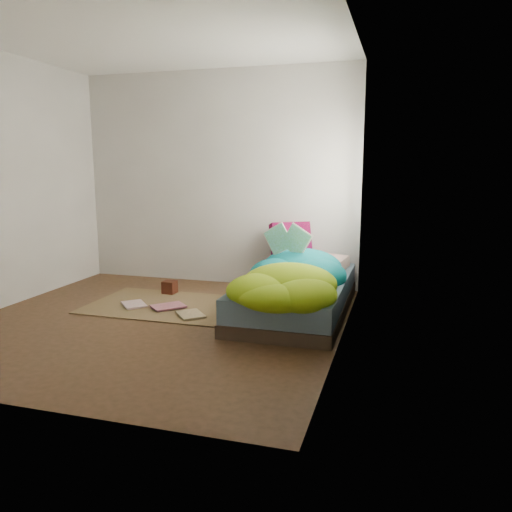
% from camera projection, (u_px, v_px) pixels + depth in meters
% --- Properties ---
extents(ground, '(3.50, 3.50, 0.00)m').
position_uv_depth(ground, '(154.00, 322.00, 4.72)').
color(ground, '#3D2A17').
rests_on(ground, ground).
extents(room_walls, '(3.54, 3.54, 2.62)m').
position_uv_depth(room_walls, '(149.00, 147.00, 4.43)').
color(room_walls, beige).
rests_on(room_walls, ground).
extents(bed, '(1.00, 2.00, 0.34)m').
position_uv_depth(bed, '(296.00, 296.00, 5.04)').
color(bed, '#3E3322').
rests_on(bed, ground).
extents(duvet, '(0.96, 1.84, 0.34)m').
position_uv_depth(duvet, '(292.00, 267.00, 4.77)').
color(duvet, '#086D7B').
rests_on(duvet, bed).
extents(rug, '(1.60, 1.10, 0.01)m').
position_uv_depth(rug, '(166.00, 305.00, 5.28)').
color(rug, brown).
rests_on(rug, ground).
extents(pillow_floral, '(0.62, 0.48, 0.12)m').
position_uv_depth(pillow_floral, '(321.00, 263.00, 5.52)').
color(pillow_floral, beige).
rests_on(pillow_floral, bed).
extents(pillow_magenta, '(0.47, 0.37, 0.47)m').
position_uv_depth(pillow_magenta, '(291.00, 243.00, 5.84)').
color(pillow_magenta, '#460427').
rests_on(pillow_magenta, bed).
extents(open_book, '(0.44, 0.17, 0.26)m').
position_uv_depth(open_book, '(287.00, 230.00, 5.11)').
color(open_book, '#2A812C').
rests_on(open_book, duvet).
extents(wooden_box, '(0.15, 0.15, 0.14)m').
position_uv_depth(wooden_box, '(170.00, 287.00, 5.75)').
color(wooden_box, '#3C1E0D').
rests_on(wooden_box, rug).
extents(floor_book_a, '(0.36, 0.36, 0.02)m').
position_uv_depth(floor_book_a, '(124.00, 306.00, 5.19)').
color(floor_book_a, silver).
rests_on(floor_book_a, rug).
extents(floor_book_b, '(0.40, 0.40, 0.03)m').
position_uv_depth(floor_book_b, '(164.00, 304.00, 5.25)').
color(floor_book_b, '#CC7688').
rests_on(floor_book_b, rug).
extents(floor_book_c, '(0.37, 0.38, 0.02)m').
position_uv_depth(floor_book_c, '(179.00, 316.00, 4.83)').
color(floor_book_c, tan).
rests_on(floor_book_c, rug).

